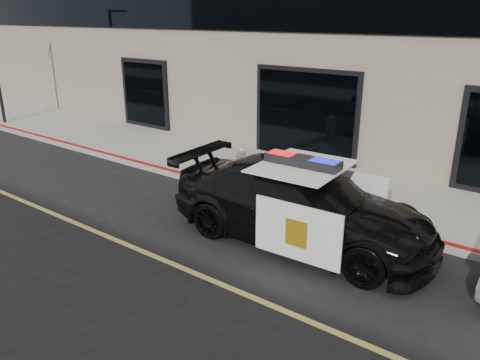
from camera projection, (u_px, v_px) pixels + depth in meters
The scene contains 4 objects.
ground at pixel (165, 261), 8.73m from camera, with size 120.00×120.00×0.00m, color black.
sidewalk_n at pixel (304, 181), 12.66m from camera, with size 60.00×3.50×0.15m, color gray.
police_car at pixel (301, 204), 9.27m from camera, with size 2.71×5.58×1.78m.
fire_hydrant at pixel (241, 165), 12.48m from camera, with size 0.39×0.54×0.86m.
Camera 1 is at (5.73, -5.34, 4.36)m, focal length 35.00 mm.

